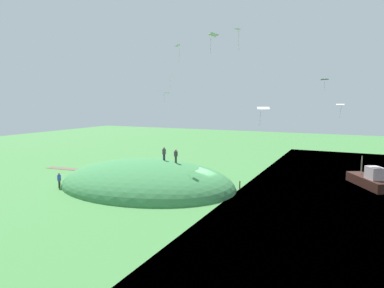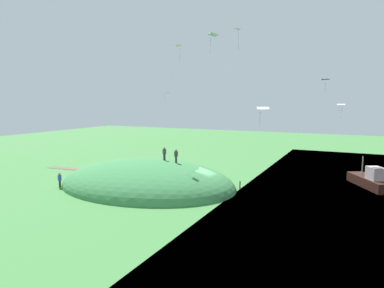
# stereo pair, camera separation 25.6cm
# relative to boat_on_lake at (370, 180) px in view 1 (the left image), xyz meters

# --- Properties ---
(ground_plane) EXTENTS (160.00, 160.00, 0.00)m
(ground_plane) POSITION_rel_boat_on_lake_xyz_m (17.82, 10.17, -0.85)
(ground_plane) COLOR #42803F
(grass_hill) EXTENTS (22.84, 17.11, 6.26)m
(grass_hill) POSITION_rel_boat_on_lake_xyz_m (25.16, 11.14, -0.85)
(grass_hill) COLOR #3C8247
(grass_hill) RESTS_ON ground_plane
(dirt_path) EXTENTS (14.69, 2.77, 0.04)m
(dirt_path) POSITION_rel_boat_on_lake_xyz_m (38.34, 7.26, -0.83)
(dirt_path) COLOR brown
(dirt_path) RESTS_ON ground_plane
(boat_on_lake) EXTENTS (5.23, 7.34, 3.53)m
(boat_on_lake) POSITION_rel_boat_on_lake_xyz_m (0.00, 0.00, 0.00)
(boat_on_lake) COLOR #341B14
(boat_on_lake) RESTS_ON lake_water
(person_walking_path) EXTENTS (0.50, 0.50, 1.67)m
(person_walking_path) POSITION_rel_boat_on_lake_xyz_m (23.67, 9.27, 3.21)
(person_walking_path) COLOR #212645
(person_walking_path) RESTS_ON grass_hill
(person_on_hilltop) EXTENTS (0.59, 0.59, 1.85)m
(person_on_hilltop) POSITION_rel_boat_on_lake_xyz_m (34.19, 16.57, 0.31)
(person_on_hilltop) COLOR #3B3B27
(person_on_hilltop) RESTS_ON ground_plane
(person_near_shore) EXTENTS (0.64, 0.64, 1.68)m
(person_near_shore) POSITION_rel_boat_on_lake_xyz_m (21.70, 9.79, 3.13)
(person_near_shore) COLOR #3B3631
(person_near_shore) RESTS_ON grass_hill
(kite_0) EXTENTS (1.19, 0.95, 1.73)m
(kite_0) POSITION_rel_boat_on_lake_xyz_m (6.00, -3.39, 12.47)
(kite_0) COLOR white
(kite_1) EXTENTS (0.61, 0.77, 2.12)m
(kite_1) POSITION_rel_boat_on_lake_xyz_m (12.66, 13.97, 16.25)
(kite_1) COLOR white
(kite_2) EXTENTS (0.66, 0.60, 1.25)m
(kite_2) POSITION_rel_boat_on_lake_xyz_m (23.11, 9.49, 10.55)
(kite_2) COLOR silver
(kite_3) EXTENTS (0.76, 0.99, 2.27)m
(kite_3) POSITION_rel_boat_on_lake_xyz_m (23.42, 5.86, 16.67)
(kite_3) COLOR white
(kite_4) EXTENTS (0.92, 1.01, 2.22)m
(kite_4) POSITION_rel_boat_on_lake_xyz_m (28.45, -1.56, 13.37)
(kite_4) COLOR silver
(kite_5) EXTENTS (1.05, 0.74, 1.98)m
(kite_5) POSITION_rel_boat_on_lake_xyz_m (3.91, -3.90, 9.08)
(kite_5) COLOR white
(kite_6) EXTENTS (1.30, 1.09, 1.73)m
(kite_6) POSITION_rel_boat_on_lake_xyz_m (9.75, 15.07, 8.93)
(kite_6) COLOR white
(kite_7) EXTENTS (1.24, 1.27, 1.75)m
(kite_7) POSITION_rel_boat_on_lake_xyz_m (14.23, 16.44, 15.59)
(kite_7) COLOR silver
(mooring_post) EXTENTS (0.14, 0.14, 1.04)m
(mooring_post) POSITION_rel_boat_on_lake_xyz_m (14.03, 8.03, -0.33)
(mooring_post) COLOR brown
(mooring_post) RESTS_ON ground_plane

